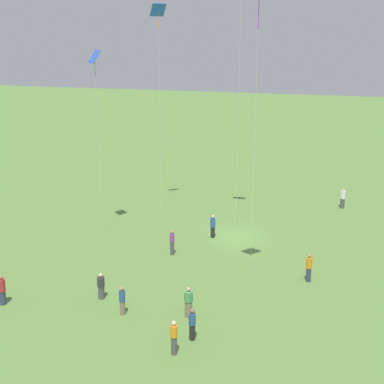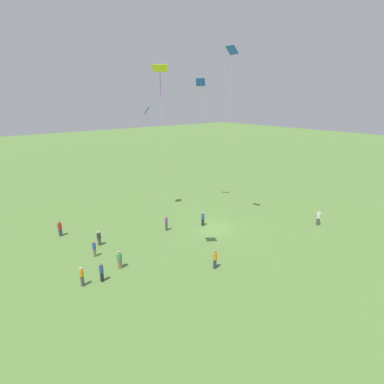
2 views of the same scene
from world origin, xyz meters
TOP-DOWN VIEW (x-y plane):
  - ground_plane at (0.00, 0.00)m, footprint 240.00×240.00m
  - person_0 at (-1.49, 16.35)m, footprint 0.41×0.41m
  - person_1 at (9.48, 14.88)m, footprint 0.57×0.57m
  - person_2 at (-1.87, 14.84)m, footprint 0.46×0.46m
  - person_3 at (-6.40, 6.08)m, footprint 0.51×0.51m
  - person_4 at (3.15, 4.84)m, footprint 0.45×0.45m
  - person_5 at (-7.20, -10.41)m, footprint 0.47×0.47m
  - person_6 at (-0.91, 12.73)m, footprint 0.54×0.54m
  - person_7 at (4.57, 12.39)m, footprint 0.60×0.60m
  - person_8 at (1.50, 0.62)m, footprint 0.51×0.51m
  - person_9 at (2.55, 13.70)m, footprint 0.46×0.46m
  - kite_0 at (-3.51, 9.48)m, footprint 1.49×1.51m
  - kite_1 at (9.66, 2.92)m, footprint 1.27×1.21m
  - kite_3 at (7.74, -4.18)m, footprint 1.35×1.35m

SIDE VIEW (x-z plane):
  - ground_plane at x=0.00m, z-range 0.00..0.00m
  - person_7 at x=4.57m, z-range -0.02..1.56m
  - person_9 at x=2.55m, z-range 0.01..1.66m
  - person_6 at x=-0.91m, z-range -0.02..1.71m
  - person_2 at x=-1.87m, z-range 0.00..1.69m
  - person_1 at x=9.48m, z-range -0.02..1.76m
  - person_8 at x=1.50m, z-range 0.00..1.79m
  - person_0 at x=-1.49m, z-range 0.01..1.77m
  - person_5 at x=-7.20m, z-range -0.02..1.82m
  - person_4 at x=3.15m, z-range 0.01..1.80m
  - person_3 at x=-6.40m, z-range 0.01..1.83m
  - kite_1 at x=9.66m, z-range 6.02..19.82m
  - kite_3 at x=7.74m, z-range 7.58..24.84m
  - kite_0 at x=-3.51m, z-range 7.68..24.82m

